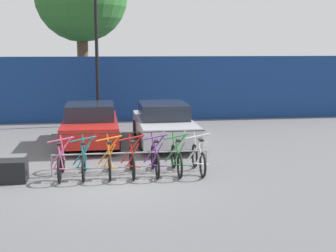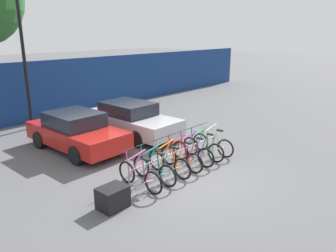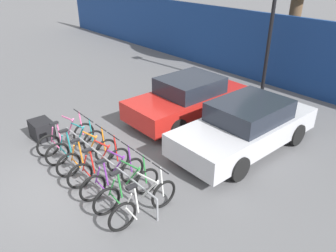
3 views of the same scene
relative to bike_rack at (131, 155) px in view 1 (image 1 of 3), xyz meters
The scene contains 14 objects.
ground_plane 0.93m from the bike_rack, 121.66° to the right, with size 120.00×120.00×0.00m, color #59595B.
hoarding_wall 8.89m from the bike_rack, 92.70° to the left, with size 36.00×0.16×2.88m, color navy.
bike_rack is the anchor object (origin of this frame).
bicycle_pink 1.80m from the bike_rack, behind, with size 0.68×1.71×1.05m.
bicycle_teal 1.23m from the bike_rack, behind, with size 0.68×1.71×1.05m.
bicycle_orange 0.59m from the bike_rack, 165.25° to the right, with size 0.68×1.71×1.05m.
bicycle_red 0.19m from the bike_rack, 81.66° to the right, with size 0.68×1.71×1.05m.
bicycle_purple 0.65m from the bike_rack, 13.36° to the right, with size 0.68×1.71×1.05m.
bicycle_green 1.21m from the bike_rack, ahead, with size 0.68×1.71×1.05m.
bicycle_white 1.80m from the bike_rack, ahead, with size 0.68×1.71×1.05m.
car_red 4.04m from the bike_rack, 106.27° to the left, with size 1.91×4.17×1.40m.
car_silver 3.96m from the bike_rack, 69.90° to the left, with size 1.91×4.50×1.40m.
lamp_post 8.44m from the bike_rack, 96.48° to the left, with size 0.24×0.44×6.34m.
cargo_crate 2.99m from the bike_rack, behind, with size 0.70×0.56×0.55m, color black.
Camera 1 is at (-0.30, -11.33, 3.31)m, focal length 50.00 mm.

